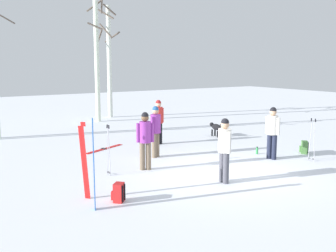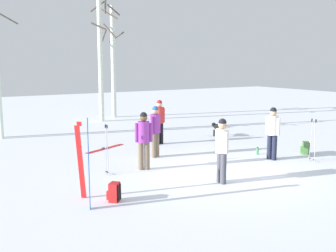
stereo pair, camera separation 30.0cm
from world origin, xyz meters
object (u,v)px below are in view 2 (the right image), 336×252
(birch_tree_2, at_px, (100,47))
(person_4, at_px, (155,128))
(person_0, at_px, (222,146))
(ski_pair_planted_1, at_px, (80,160))
(person_2, at_px, (159,119))
(water_bottle_1, at_px, (258,151))
(ski_pair_lying_0, at_px, (105,149))
(dog, at_px, (218,128))
(backpack_0, at_px, (114,192))
(ski_pair_planted_0, at_px, (89,164))
(ski_poles_1, at_px, (313,139))
(ski_poles_0, at_px, (107,148))
(backpack_1, at_px, (305,148))
(water_bottle_0, at_px, (225,156))
(person_3, at_px, (144,137))
(person_1, at_px, (273,130))
(birch_tree_3, at_px, (113,59))

(birch_tree_2, bearing_deg, person_4, -100.57)
(person_0, xyz_separation_m, ski_pair_planted_1, (-3.55, 0.78, -0.08))
(person_2, distance_m, water_bottle_1, 3.94)
(ski_pair_lying_0, bearing_deg, person_2, -7.32)
(person_2, height_order, ski_pair_lying_0, person_2)
(dog, relative_size, backpack_0, 2.04)
(ski_pair_planted_1, xyz_separation_m, water_bottle_1, (6.70, 1.17, -0.78))
(backpack_0, relative_size, birch_tree_2, 0.06)
(ski_pair_planted_0, distance_m, ski_pair_lying_0, 6.20)
(dog, xyz_separation_m, ski_pair_planted_0, (-7.70, -5.33, 0.60))
(person_0, xyz_separation_m, backpack_0, (-3.00, 0.14, -0.77))
(ski_poles_1, bearing_deg, ski_poles_0, 162.19)
(backpack_1, distance_m, water_bottle_0, 2.95)
(person_4, distance_m, dog, 4.55)
(ski_pair_planted_0, xyz_separation_m, backpack_0, (0.63, 0.14, -0.78))
(backpack_1, height_order, water_bottle_1, backpack_1)
(person_3, relative_size, ski_pair_lying_0, 0.96)
(ski_pair_planted_1, xyz_separation_m, backpack_0, (0.55, -0.64, -0.68))
(ski_pair_planted_0, bearing_deg, person_2, 47.60)
(person_0, bearing_deg, water_bottle_1, 31.74)
(ski_poles_0, relative_size, water_bottle_1, 5.56)
(person_3, bearing_deg, backpack_1, -11.03)
(ski_pair_planted_0, bearing_deg, person_0, 0.06)
(person_1, relative_size, ski_pair_planted_0, 0.86)
(person_4, relative_size, backpack_1, 3.90)
(dog, distance_m, ski_pair_planted_1, 8.89)
(ski_poles_0, xyz_separation_m, backpack_1, (6.85, -1.17, -0.55))
(dog, distance_m, backpack_0, 8.77)
(ski_pair_planted_1, distance_m, birch_tree_2, 12.79)
(ski_pair_planted_0, height_order, backpack_0, ski_pair_planted_0)
(birch_tree_3, bearing_deg, backpack_1, -81.67)
(ski_poles_1, bearing_deg, water_bottle_0, 141.66)
(person_1, xyz_separation_m, person_4, (-3.06, 2.28, 0.00))
(ski_pair_planted_1, xyz_separation_m, water_bottle_0, (5.32, 1.24, -0.80))
(ski_poles_0, xyz_separation_m, water_bottle_1, (5.41, -0.35, -0.64))
(dog, height_order, birch_tree_3, birch_tree_3)
(person_1, relative_size, person_3, 1.00)
(person_2, height_order, ski_poles_0, person_2)
(person_0, height_order, person_4, same)
(water_bottle_0, xyz_separation_m, water_bottle_1, (1.37, -0.07, 0.03))
(person_0, xyz_separation_m, ski_pair_planted_0, (-3.63, -0.00, 0.01))
(person_1, xyz_separation_m, ski_pair_planted_1, (-6.57, -0.39, -0.08))
(ski_poles_0, relative_size, ski_poles_1, 1.04)
(person_3, height_order, ski_pair_planted_0, ski_pair_planted_0)
(person_2, bearing_deg, dog, 1.62)
(person_2, bearing_deg, ski_poles_0, -139.27)
(person_0, bearing_deg, ski_pair_planted_0, -179.94)
(ski_poles_0, bearing_deg, ski_pair_planted_0, -120.81)
(water_bottle_0, bearing_deg, backpack_0, -158.53)
(person_0, xyz_separation_m, person_4, (-0.04, 3.45, 0.00))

